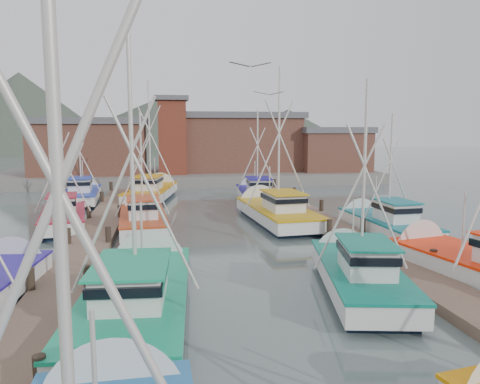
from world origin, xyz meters
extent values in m
plane|color=#475554|center=(0.00, 0.00, 0.00)|extent=(260.00, 260.00, 0.00)
cube|color=brown|center=(-7.00, 4.00, 0.20)|extent=(2.20, 46.00, 0.40)
cylinder|color=black|center=(-8.00, -2.00, 0.45)|extent=(0.30, 0.30, 1.50)
cylinder|color=black|center=(-8.00, 5.00, 0.45)|extent=(0.30, 0.30, 1.50)
cylinder|color=black|center=(-8.00, 12.00, 0.45)|extent=(0.30, 0.30, 1.50)
cylinder|color=black|center=(-8.00, 19.00, 0.45)|extent=(0.30, 0.30, 1.50)
cylinder|color=black|center=(-8.00, 26.00, 0.45)|extent=(0.30, 0.30, 1.50)
cylinder|color=black|center=(-6.00, -2.00, 0.45)|extent=(0.30, 0.30, 1.50)
cylinder|color=black|center=(-6.00, 5.00, 0.45)|extent=(0.30, 0.30, 1.50)
cylinder|color=black|center=(-6.00, 12.00, 0.45)|extent=(0.30, 0.30, 1.50)
cylinder|color=black|center=(-6.00, 19.00, 0.45)|extent=(0.30, 0.30, 1.50)
cylinder|color=black|center=(-6.00, 26.00, 0.45)|extent=(0.30, 0.30, 1.50)
cube|color=brown|center=(7.00, 4.00, 0.20)|extent=(2.20, 46.00, 0.40)
cylinder|color=black|center=(6.00, -2.00, 0.45)|extent=(0.30, 0.30, 1.50)
cylinder|color=black|center=(6.00, 5.00, 0.45)|extent=(0.30, 0.30, 1.50)
cylinder|color=black|center=(6.00, 12.00, 0.45)|extent=(0.30, 0.30, 1.50)
cylinder|color=black|center=(6.00, 19.00, 0.45)|extent=(0.30, 0.30, 1.50)
cylinder|color=black|center=(6.00, 26.00, 0.45)|extent=(0.30, 0.30, 1.50)
cylinder|color=black|center=(8.00, -2.00, 0.45)|extent=(0.30, 0.30, 1.50)
cylinder|color=black|center=(8.00, 5.00, 0.45)|extent=(0.30, 0.30, 1.50)
cylinder|color=black|center=(8.00, 12.00, 0.45)|extent=(0.30, 0.30, 1.50)
cylinder|color=black|center=(8.00, 19.00, 0.45)|extent=(0.30, 0.30, 1.50)
cylinder|color=black|center=(8.00, 26.00, 0.45)|extent=(0.30, 0.30, 1.50)
cube|color=slate|center=(0.00, 37.00, 0.60)|extent=(44.00, 16.00, 1.20)
cube|color=brown|center=(-11.00, 35.00, 3.95)|extent=(12.00, 8.00, 5.50)
cube|color=#57575C|center=(-11.00, 35.00, 7.05)|extent=(12.72, 8.48, 0.70)
cube|color=brown|center=(6.00, 37.00, 4.30)|extent=(14.00, 9.00, 6.20)
cube|color=#57575C|center=(6.00, 37.00, 7.75)|extent=(14.84, 9.54, 0.70)
cube|color=brown|center=(17.00, 34.00, 3.45)|extent=(8.00, 6.00, 4.50)
cube|color=#57575C|center=(17.00, 34.00, 6.05)|extent=(8.48, 6.36, 0.70)
cube|color=maroon|center=(-2.00, 33.00, 5.20)|extent=(3.00, 3.00, 8.00)
cube|color=#57575C|center=(-2.00, 33.00, 9.45)|extent=(3.60, 3.60, 0.50)
cone|color=#454F42|center=(-40.00, 115.00, 0.00)|extent=(110.00, 110.00, 42.00)
cone|color=#454F42|center=(-5.00, 130.00, 0.00)|extent=(140.00, 140.00, 30.00)
cone|color=#454F42|center=(35.00, 120.00, 0.00)|extent=(90.00, 90.00, 24.00)
cylinder|color=beige|center=(-4.20, -14.67, 5.25)|extent=(0.14, 0.14, 8.30)
cylinder|color=beige|center=(-4.82, -14.68, 4.28)|extent=(2.96, 0.15, 6.49)
cylinder|color=beige|center=(-3.59, -14.66, 4.28)|extent=(2.96, 0.15, 6.49)
cube|color=black|center=(-4.08, -4.44, 0.05)|extent=(3.40, 8.73, 0.70)
cube|color=silver|center=(-4.08, -4.44, 0.70)|extent=(3.86, 9.92, 0.80)
cube|color=#0F9666|center=(-4.08, -4.44, 1.08)|extent=(3.96, 10.02, 0.10)
cone|color=silver|center=(-3.73, 0.41, 0.55)|extent=(3.11, 1.32, 3.04)
cube|color=silver|center=(-4.17, -5.60, 1.65)|extent=(2.17, 3.05, 1.10)
cube|color=black|center=(-4.17, -5.60, 1.88)|extent=(2.32, 3.35, 0.28)
cube|color=#0F9666|center=(-4.17, -5.60, 2.24)|extent=(2.46, 3.55, 0.07)
cylinder|color=beige|center=(-4.10, -4.63, 5.08)|extent=(0.15, 0.15, 7.96)
cylinder|color=beige|center=(-4.72, -4.58, 4.14)|extent=(2.84, 0.31, 6.22)
cylinder|color=beige|center=(-3.48, -4.68, 4.14)|extent=(2.84, 0.31, 6.22)
cylinder|color=beige|center=(-3.95, -2.69, 2.30)|extent=(0.08, 0.08, 2.71)
cube|color=black|center=(4.13, -3.34, 0.05)|extent=(3.62, 7.34, 0.70)
cube|color=silver|center=(4.13, -3.34, 0.70)|extent=(4.11, 8.34, 0.80)
cube|color=#0A755F|center=(4.13, -3.34, 1.08)|extent=(4.20, 8.43, 0.10)
cone|color=silver|center=(4.91, 0.58, 0.55)|extent=(2.66, 1.57, 2.50)
cube|color=silver|center=(3.94, -4.28, 1.65)|extent=(2.05, 2.66, 1.10)
cube|color=black|center=(3.94, -4.28, 1.88)|extent=(2.20, 2.92, 0.28)
cube|color=#0A755F|center=(3.94, -4.28, 2.24)|extent=(2.33, 3.10, 0.07)
cylinder|color=beige|center=(4.10, -3.50, 4.55)|extent=(0.13, 0.13, 6.90)
cylinder|color=beige|center=(3.60, -3.40, 3.74)|extent=(2.43, 0.56, 5.39)
cylinder|color=beige|center=(4.60, -3.60, 3.74)|extent=(2.43, 0.56, 5.39)
cylinder|color=beige|center=(4.41, -1.93, 2.30)|extent=(0.08, 0.08, 2.23)
cone|color=silver|center=(-9.25, 1.00, 0.55)|extent=(2.76, 1.39, 2.65)
cone|color=silver|center=(8.70, 0.85, 0.55)|extent=(3.07, 1.65, 2.91)
cylinder|color=beige|center=(9.27, -2.04, 2.30)|extent=(0.09, 0.09, 2.69)
cube|color=black|center=(-4.39, 8.89, 0.05)|extent=(2.72, 7.15, 0.70)
cube|color=silver|center=(-4.39, 8.89, 0.70)|extent=(3.09, 8.13, 0.80)
cube|color=#B13A15|center=(-4.39, 8.89, 1.08)|extent=(3.18, 8.21, 0.10)
cone|color=silver|center=(-4.64, 12.87, 0.55)|extent=(2.56, 1.25, 2.49)
cube|color=silver|center=(-4.33, 7.94, 1.65)|extent=(1.76, 2.49, 1.10)
cube|color=black|center=(-4.33, 7.94, 1.88)|extent=(1.88, 2.74, 0.28)
cube|color=#B13A15|center=(-4.33, 7.94, 2.24)|extent=(1.99, 2.90, 0.07)
cylinder|color=beige|center=(-4.38, 8.73, 4.18)|extent=(0.12, 0.12, 6.16)
cylinder|color=beige|center=(-4.89, 8.70, 3.46)|extent=(2.21, 0.22, 4.82)
cylinder|color=beige|center=(-3.87, 8.76, 3.46)|extent=(2.21, 0.22, 4.82)
cylinder|color=beige|center=(-4.48, 10.32, 2.30)|extent=(0.07, 0.07, 2.23)
cube|color=black|center=(4.28, 10.11, 0.05)|extent=(3.42, 8.73, 0.70)
cube|color=silver|center=(4.28, 10.11, 0.70)|extent=(3.89, 9.92, 0.80)
cube|color=#C2900A|center=(4.28, 10.11, 1.08)|extent=(3.99, 10.02, 0.10)
cone|color=silver|center=(3.91, 14.95, 0.55)|extent=(3.11, 1.33, 3.03)
cube|color=silver|center=(4.37, 8.95, 1.65)|extent=(2.18, 3.05, 1.10)
cube|color=black|center=(4.37, 8.95, 1.88)|extent=(2.32, 3.35, 0.28)
cube|color=#C2900A|center=(4.37, 8.95, 2.24)|extent=(2.46, 3.56, 0.07)
cylinder|color=beige|center=(4.30, 9.92, 5.62)|extent=(0.15, 0.15, 9.03)
cylinder|color=beige|center=(3.68, 9.87, 4.55)|extent=(3.21, 0.35, 7.05)
cylinder|color=beige|center=(4.92, 9.97, 4.55)|extent=(3.21, 0.35, 7.05)
cylinder|color=beige|center=(4.15, 11.86, 2.30)|extent=(0.08, 0.08, 2.71)
cube|color=black|center=(-9.34, 10.72, 0.05)|extent=(3.20, 6.98, 0.70)
cube|color=silver|center=(-9.34, 10.72, 0.70)|extent=(3.63, 7.93, 0.80)
cube|color=maroon|center=(-9.34, 10.72, 1.08)|extent=(3.72, 8.02, 0.10)
cone|color=silver|center=(-9.92, 14.50, 0.55)|extent=(2.53, 1.45, 2.38)
cube|color=silver|center=(-9.20, 9.81, 1.65)|extent=(1.87, 2.50, 1.10)
cube|color=black|center=(-9.20, 9.81, 1.88)|extent=(2.01, 2.74, 0.28)
cube|color=maroon|center=(-9.20, 9.81, 2.24)|extent=(2.13, 2.91, 0.07)
cylinder|color=beige|center=(-9.31, 10.57, 4.28)|extent=(0.13, 0.13, 6.36)
cylinder|color=beige|center=(-9.83, 10.49, 3.53)|extent=(2.26, 0.44, 4.98)
cylinder|color=beige|center=(-8.79, 10.65, 3.53)|extent=(2.26, 0.44, 4.98)
cylinder|color=beige|center=(-9.55, 12.08, 2.30)|extent=(0.08, 0.08, 2.29)
cube|color=black|center=(9.60, 5.32, 0.05)|extent=(2.51, 6.89, 0.70)
cube|color=silver|center=(9.60, 5.32, 0.70)|extent=(2.85, 7.83, 0.80)
cube|color=#0B656F|center=(9.60, 5.32, 1.08)|extent=(2.93, 7.91, 0.10)
cone|color=silver|center=(9.45, 9.18, 0.55)|extent=(2.49, 1.20, 2.44)
cube|color=silver|center=(9.64, 4.39, 1.65)|extent=(1.67, 2.38, 1.10)
cube|color=black|center=(9.64, 4.39, 1.88)|extent=(1.78, 2.62, 0.28)
cube|color=#0B656F|center=(9.64, 4.39, 2.24)|extent=(1.89, 2.77, 0.07)
cylinder|color=beige|center=(9.61, 5.16, 4.07)|extent=(0.12, 0.12, 5.95)
cylinder|color=beige|center=(9.09, 5.14, 3.37)|extent=(2.13, 0.17, 4.65)
cylinder|color=beige|center=(10.12, 5.19, 3.37)|extent=(2.13, 0.17, 4.65)
cylinder|color=beige|center=(9.55, 6.71, 2.30)|extent=(0.07, 0.07, 2.26)
cube|color=black|center=(-4.14, 21.83, 0.05)|extent=(4.22, 8.71, 0.70)
cube|color=silver|center=(-4.14, 21.83, 0.70)|extent=(4.80, 9.89, 0.80)
cube|color=orange|center=(-4.14, 21.83, 1.08)|extent=(4.90, 10.00, 0.10)
cone|color=silver|center=(-3.26, 26.49, 0.55)|extent=(3.12, 1.63, 2.96)
cube|color=silver|center=(-4.35, 20.72, 1.65)|extent=(2.41, 3.15, 1.10)
cube|color=black|center=(-4.35, 20.72, 1.88)|extent=(2.58, 3.45, 0.28)
cube|color=orange|center=(-4.35, 20.72, 2.24)|extent=(2.74, 3.66, 0.07)
cylinder|color=beige|center=(-4.17, 21.65, 5.71)|extent=(0.15, 0.15, 9.22)
cylinder|color=beige|center=(-4.77, 21.76, 4.63)|extent=(3.24, 0.71, 7.20)
cylinder|color=beige|center=(-3.58, 21.53, 4.63)|extent=(3.24, 0.71, 7.20)
cylinder|color=beige|center=(-3.82, 23.51, 2.30)|extent=(0.09, 0.09, 2.65)
cube|color=black|center=(4.64, 18.54, 0.05)|extent=(2.96, 7.57, 0.70)
cube|color=silver|center=(4.64, 18.54, 0.70)|extent=(3.36, 8.60, 0.80)
cube|color=navy|center=(4.64, 18.54, 1.08)|extent=(3.45, 8.69, 0.10)
cone|color=silver|center=(4.96, 22.74, 0.55)|extent=(2.71, 1.29, 2.63)
cube|color=silver|center=(4.57, 17.53, 1.65)|extent=(1.88, 2.65, 1.10)
cube|color=black|center=(4.57, 17.53, 1.88)|extent=(2.01, 2.91, 0.28)
cube|color=navy|center=(4.57, 17.53, 2.24)|extent=(2.13, 3.08, 0.07)
cylinder|color=beige|center=(4.63, 18.37, 4.48)|extent=(0.13, 0.13, 6.76)
cylinder|color=beige|center=(4.09, 18.41, 3.69)|extent=(2.42, 0.27, 5.29)
cylinder|color=beige|center=(5.17, 18.33, 3.69)|extent=(2.42, 0.27, 5.29)
cylinder|color=beige|center=(4.76, 20.05, 2.30)|extent=(0.07, 0.07, 2.35)
cube|color=black|center=(-9.88, 21.09, 0.05)|extent=(2.80, 7.34, 0.70)
cube|color=silver|center=(-9.88, 21.09, 0.70)|extent=(3.19, 8.34, 0.80)
cube|color=#253CA6|center=(-9.88, 21.09, 1.08)|extent=(3.27, 8.43, 0.10)
cone|color=silver|center=(-10.15, 25.17, 0.55)|extent=(2.62, 1.26, 2.55)
cube|color=silver|center=(-9.82, 20.11, 1.65)|extent=(1.81, 2.56, 1.10)
cube|color=black|center=(-9.82, 20.11, 1.88)|extent=(1.93, 2.81, 0.28)
cube|color=#253CA6|center=(-9.82, 20.11, 2.24)|extent=(2.04, 2.98, 0.07)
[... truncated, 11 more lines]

